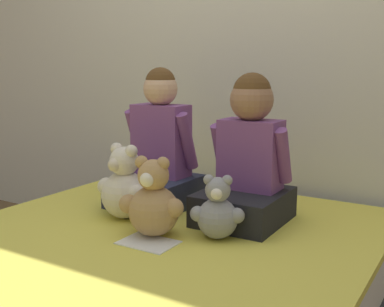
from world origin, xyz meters
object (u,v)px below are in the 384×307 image
(bed, at_px, (142,292))
(child_on_left, at_px, (158,154))
(child_on_right, at_px, (248,162))
(sign_card, at_px, (148,243))
(teddy_bear_held_by_right_child, at_px, (218,212))
(teddy_bear_between_children, at_px, (153,203))
(teddy_bear_held_by_left_child, at_px, (124,187))

(bed, height_order, child_on_left, child_on_left)
(child_on_right, height_order, sign_card, child_on_right)
(sign_card, bearing_deg, teddy_bear_held_by_right_child, 42.83)
(bed, relative_size, teddy_bear_between_children, 6.08)
(teddy_bear_held_by_left_child, xyz_separation_m, teddy_bear_between_children, (0.23, -0.11, -0.01))
(child_on_left, xyz_separation_m, teddy_bear_held_by_right_child, (0.46, -0.27, -0.14))
(bed, bearing_deg, teddy_bear_held_by_right_child, 38.55)
(teddy_bear_between_children, distance_m, sign_card, 0.16)
(bed, height_order, teddy_bear_held_by_left_child, teddy_bear_held_by_left_child)
(teddy_bear_held_by_right_child, relative_size, sign_card, 1.19)
(teddy_bear_held_by_left_child, bearing_deg, bed, -31.23)
(sign_card, bearing_deg, child_on_left, 120.91)
(teddy_bear_held_by_left_child, relative_size, teddy_bear_between_children, 1.04)
(teddy_bear_held_by_left_child, xyz_separation_m, sign_card, (0.27, -0.19, -0.13))
(teddy_bear_held_by_right_child, xyz_separation_m, teddy_bear_between_children, (-0.23, -0.10, 0.03))
(child_on_right, height_order, teddy_bear_between_children, child_on_right)
(child_on_right, height_order, teddy_bear_held_by_right_child, child_on_right)
(teddy_bear_between_children, bearing_deg, sign_card, -79.91)
(bed, distance_m, child_on_right, 0.68)
(teddy_bear_between_children, bearing_deg, child_on_right, 44.00)
(child_on_right, distance_m, teddy_bear_held_by_right_child, 0.31)
(child_on_right, xyz_separation_m, teddy_bear_held_by_right_child, (0.00, -0.27, -0.15))
(child_on_left, relative_size, teddy_bear_held_by_right_child, 2.59)
(bed, bearing_deg, teddy_bear_held_by_left_child, 140.56)
(bed, xyz_separation_m, teddy_bear_held_by_left_child, (-0.24, 0.19, 0.34))
(child_on_left, bearing_deg, bed, -60.94)
(child_on_left, height_order, sign_card, child_on_left)
(teddy_bear_held_by_right_child, height_order, sign_card, teddy_bear_held_by_right_child)
(teddy_bear_between_children, relative_size, sign_card, 1.49)
(child_on_right, relative_size, sign_card, 2.98)
(bed, relative_size, sign_card, 9.07)
(teddy_bear_held_by_right_child, bearing_deg, sign_card, -159.47)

